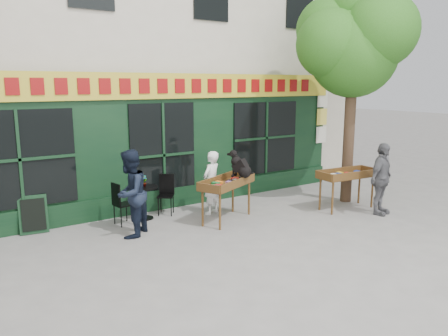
{
  "coord_description": "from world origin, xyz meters",
  "views": [
    {
      "loc": [
        -4.62,
        -7.17,
        3.05
      ],
      "look_at": [
        0.55,
        0.5,
        1.26
      ],
      "focal_mm": 35.0,
      "sensor_mm": 36.0,
      "label": 1
    }
  ],
  "objects_px": {
    "woman": "(211,183)",
    "man_right": "(381,179)",
    "bistro_table": "(145,196)",
    "book_cart_right": "(347,176)",
    "dog": "(241,163)",
    "book_cart_center": "(227,185)",
    "man_left": "(130,194)"
  },
  "relations": [
    {
      "from": "woman",
      "to": "man_left",
      "type": "xyz_separation_m",
      "value": [
        -2.19,
        -0.42,
        0.14
      ]
    },
    {
      "from": "bistro_table",
      "to": "book_cart_right",
      "type": "bearing_deg",
      "value": -24.16
    },
    {
      "from": "book_cart_center",
      "to": "book_cart_right",
      "type": "xyz_separation_m",
      "value": [
        2.98,
        -0.88,
        0.0
      ]
    },
    {
      "from": "woman",
      "to": "man_left",
      "type": "relative_size",
      "value": 0.85
    },
    {
      "from": "book_cart_right",
      "to": "man_left",
      "type": "distance_m",
      "value": 5.29
    },
    {
      "from": "woman",
      "to": "book_cart_center",
      "type": "bearing_deg",
      "value": 65.31
    },
    {
      "from": "book_cart_right",
      "to": "man_left",
      "type": "relative_size",
      "value": 0.87
    },
    {
      "from": "book_cart_center",
      "to": "man_left",
      "type": "xyz_separation_m",
      "value": [
        -2.19,
        0.23,
        0.07
      ]
    },
    {
      "from": "woman",
      "to": "dog",
      "type": "bearing_deg",
      "value": 91.88
    },
    {
      "from": "woman",
      "to": "man_right",
      "type": "bearing_deg",
      "value": 120.49
    },
    {
      "from": "book_cart_right",
      "to": "bistro_table",
      "type": "bearing_deg",
      "value": 161.38
    },
    {
      "from": "dog",
      "to": "book_cart_right",
      "type": "xyz_separation_m",
      "value": [
        2.63,
        -0.83,
        -0.47
      ]
    },
    {
      "from": "book_cart_center",
      "to": "woman",
      "type": "relative_size",
      "value": 1.08
    },
    {
      "from": "book_cart_center",
      "to": "dog",
      "type": "relative_size",
      "value": 2.7
    },
    {
      "from": "dog",
      "to": "woman",
      "type": "bearing_deg",
      "value": 91.88
    },
    {
      "from": "woman",
      "to": "man_left",
      "type": "distance_m",
      "value": 2.24
    },
    {
      "from": "book_cart_center",
      "to": "man_left",
      "type": "height_order",
      "value": "man_left"
    },
    {
      "from": "book_cart_center",
      "to": "man_right",
      "type": "relative_size",
      "value": 0.95
    },
    {
      "from": "book_cart_center",
      "to": "dog",
      "type": "height_order",
      "value": "dog"
    },
    {
      "from": "woman",
      "to": "man_right",
      "type": "height_order",
      "value": "man_right"
    },
    {
      "from": "man_right",
      "to": "woman",
      "type": "bearing_deg",
      "value": 130.72
    },
    {
      "from": "bistro_table",
      "to": "man_left",
      "type": "bearing_deg",
      "value": -127.87
    },
    {
      "from": "dog",
      "to": "bistro_table",
      "type": "height_order",
      "value": "dog"
    },
    {
      "from": "bistro_table",
      "to": "woman",
      "type": "bearing_deg",
      "value": -17.66
    },
    {
      "from": "man_left",
      "to": "book_cart_right",
      "type": "bearing_deg",
      "value": 124.82
    },
    {
      "from": "woman",
      "to": "bistro_table",
      "type": "height_order",
      "value": "woman"
    },
    {
      "from": "book_cart_right",
      "to": "dog",
      "type": "bearing_deg",
      "value": 168.0
    },
    {
      "from": "woman",
      "to": "book_cart_right",
      "type": "distance_m",
      "value": 3.35
    },
    {
      "from": "book_cart_right",
      "to": "man_left",
      "type": "bearing_deg",
      "value": 173.47
    },
    {
      "from": "man_left",
      "to": "dog",
      "type": "bearing_deg",
      "value": 130.71
    },
    {
      "from": "book_cart_right",
      "to": "man_right",
      "type": "xyz_separation_m",
      "value": [
        0.3,
        -0.75,
        0.03
      ]
    },
    {
      "from": "dog",
      "to": "man_right",
      "type": "bearing_deg",
      "value": -53.05
    }
  ]
}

